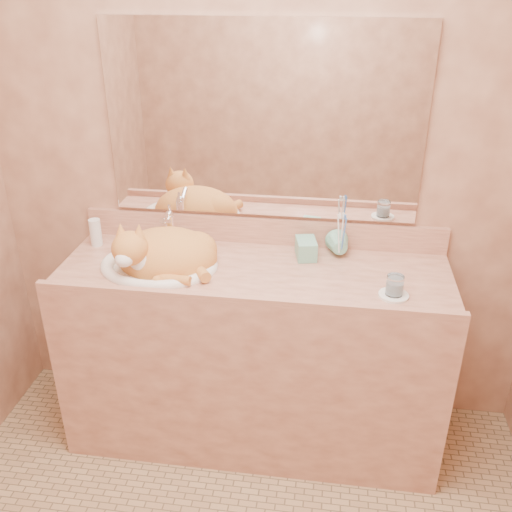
# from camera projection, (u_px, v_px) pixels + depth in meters

# --- Properties ---
(wall_back) EXTENTS (2.40, 0.02, 2.50)m
(wall_back) POSITION_uv_depth(u_px,v_px,m) (263.00, 155.00, 2.38)
(wall_back) COLOR brown
(wall_back) RESTS_ON ground
(vanity_counter) EXTENTS (1.60, 0.55, 0.85)m
(vanity_counter) POSITION_uv_depth(u_px,v_px,m) (254.00, 355.00, 2.51)
(vanity_counter) COLOR #935542
(vanity_counter) RESTS_ON floor
(mirror) EXTENTS (1.30, 0.02, 0.80)m
(mirror) POSITION_uv_depth(u_px,v_px,m) (263.00, 123.00, 2.31)
(mirror) COLOR white
(mirror) RESTS_ON wall_back
(sink_basin) EXTENTS (0.50, 0.42, 0.15)m
(sink_basin) POSITION_uv_depth(u_px,v_px,m) (158.00, 250.00, 2.32)
(sink_basin) COLOR white
(sink_basin) RESTS_ON vanity_counter
(faucet) EXTENTS (0.06, 0.13, 0.18)m
(faucet) POSITION_uv_depth(u_px,v_px,m) (170.00, 228.00, 2.47)
(faucet) COLOR white
(faucet) RESTS_ON vanity_counter
(cat) EXTENTS (0.44, 0.37, 0.23)m
(cat) POSITION_uv_depth(u_px,v_px,m) (162.00, 252.00, 2.32)
(cat) COLOR #C06E2C
(cat) RESTS_ON sink_basin
(soap_dispenser) EXTENTS (0.10, 0.10, 0.18)m
(soap_dispenser) POSITION_uv_depth(u_px,v_px,m) (309.00, 244.00, 2.33)
(soap_dispenser) COLOR #70B499
(soap_dispenser) RESTS_ON vanity_counter
(toothbrush_cup) EXTENTS (0.12, 0.12, 0.09)m
(toothbrush_cup) POSITION_uv_depth(u_px,v_px,m) (340.00, 250.00, 2.38)
(toothbrush_cup) COLOR #70B499
(toothbrush_cup) RESTS_ON vanity_counter
(toothbrushes) EXTENTS (0.03, 0.03, 0.21)m
(toothbrushes) POSITION_uv_depth(u_px,v_px,m) (342.00, 233.00, 2.35)
(toothbrushes) COLOR silver
(toothbrushes) RESTS_ON toothbrush_cup
(saucer) EXTENTS (0.11, 0.11, 0.01)m
(saucer) POSITION_uv_depth(u_px,v_px,m) (394.00, 295.00, 2.13)
(saucer) COLOR white
(saucer) RESTS_ON vanity_counter
(water_glass) EXTENTS (0.06, 0.06, 0.08)m
(water_glass) POSITION_uv_depth(u_px,v_px,m) (395.00, 285.00, 2.11)
(water_glass) COLOR white
(water_glass) RESTS_ON saucer
(lotion_bottle) EXTENTS (0.05, 0.05, 0.12)m
(lotion_bottle) POSITION_uv_depth(u_px,v_px,m) (96.00, 232.00, 2.51)
(lotion_bottle) COLOR silver
(lotion_bottle) RESTS_ON vanity_counter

